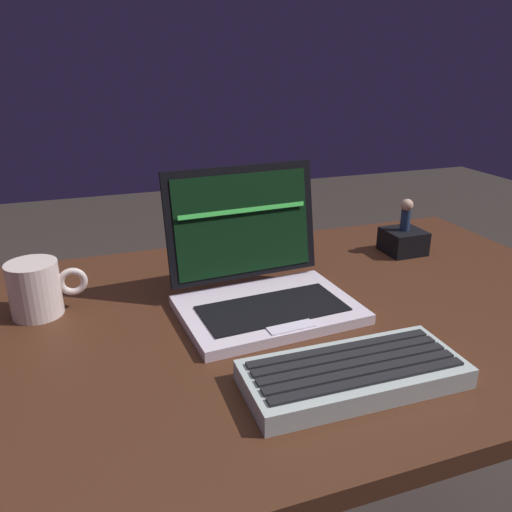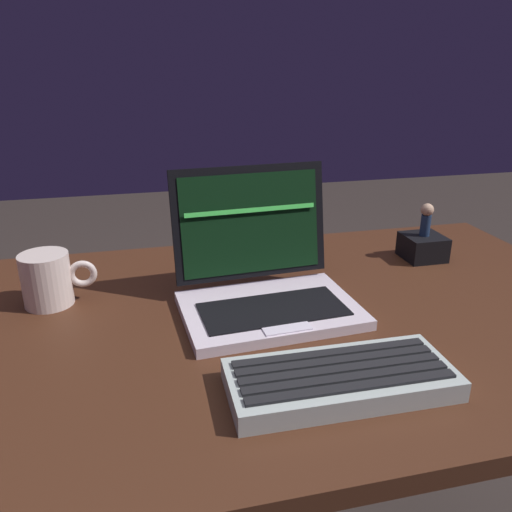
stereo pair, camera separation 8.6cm
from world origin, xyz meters
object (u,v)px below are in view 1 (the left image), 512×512
object	(u,v)px
coffee_mug	(36,289)
laptop_front	(260,281)
figurine	(406,213)
figurine_stand	(403,241)
external_keyboard	(354,373)

from	to	relation	value
coffee_mug	laptop_front	bearing A→B (deg)	-15.00
figurine	coffee_mug	distance (m)	0.81
laptop_front	coffee_mug	xyz separation A→B (m)	(-0.39, 0.10, -0.00)
laptop_front	figurine	size ratio (longest dim) A/B	4.31
figurine_stand	coffee_mug	distance (m)	0.81
figurine	coffee_mug	xyz separation A→B (m)	(-0.80, -0.05, -0.05)
external_keyboard	figurine_stand	bearing A→B (deg)	48.68
external_keyboard	figurine	size ratio (longest dim) A/B	4.23
laptop_front	figurine_stand	world-z (taller)	laptop_front
external_keyboard	figurine	distance (m)	0.57
coffee_mug	figurine_stand	bearing A→B (deg)	3.51
figurine_stand	figurine	distance (m)	0.07
figurine	laptop_front	bearing A→B (deg)	-159.82
external_keyboard	figurine	world-z (taller)	figurine
laptop_front	figurine_stand	distance (m)	0.44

